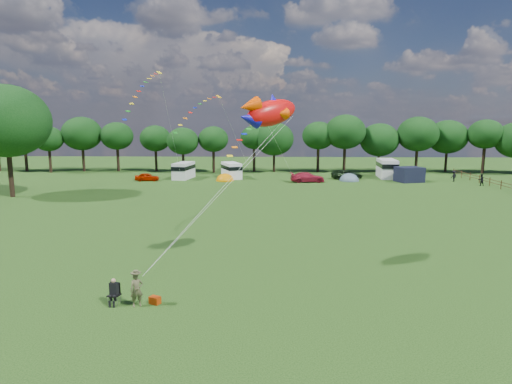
{
  "coord_description": "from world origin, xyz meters",
  "views": [
    {
      "loc": [
        0.97,
        -21.72,
        8.83
      ],
      "look_at": [
        0.0,
        8.0,
        4.0
      ],
      "focal_mm": 30.0,
      "sensor_mm": 36.0,
      "label": 1
    }
  ],
  "objects_px": {
    "big_tree": "(6,121)",
    "tent_orange": "(225,181)",
    "walker_a": "(481,180)",
    "kite_flyer": "(137,290)",
    "car_a": "(147,177)",
    "car_d": "(347,175)",
    "camp_chair": "(114,289)",
    "campervan_d": "(387,168)",
    "tent_greyblue": "(349,181)",
    "fish_kite": "(268,113)",
    "walker_b": "(454,176)",
    "campervan_c": "(231,170)",
    "campervan_b": "(184,170)",
    "car_c": "(307,177)"
  },
  "relations": [
    {
      "from": "car_d",
      "to": "walker_b",
      "type": "distance_m",
      "value": 15.82
    },
    {
      "from": "fish_kite",
      "to": "walker_b",
      "type": "relative_size",
      "value": 2.38
    },
    {
      "from": "camp_chair",
      "to": "tent_greyblue",
      "type": "bearing_deg",
      "value": 81.28
    },
    {
      "from": "campervan_c",
      "to": "camp_chair",
      "type": "relative_size",
      "value": 4.16
    },
    {
      "from": "kite_flyer",
      "to": "big_tree",
      "type": "bearing_deg",
      "value": 101.78
    },
    {
      "from": "fish_kite",
      "to": "tent_greyblue",
      "type": "bearing_deg",
      "value": 34.16
    },
    {
      "from": "big_tree",
      "to": "car_c",
      "type": "xyz_separation_m",
      "value": [
        36.61,
        14.15,
        -8.28
      ]
    },
    {
      "from": "kite_flyer",
      "to": "tent_orange",
      "type": "bearing_deg",
      "value": 63.35
    },
    {
      "from": "car_d",
      "to": "kite_flyer",
      "type": "bearing_deg",
      "value": 151.27
    },
    {
      "from": "walker_a",
      "to": "tent_orange",
      "type": "bearing_deg",
      "value": -7.62
    },
    {
      "from": "campervan_c",
      "to": "walker_a",
      "type": "distance_m",
      "value": 36.78
    },
    {
      "from": "kite_flyer",
      "to": "walker_b",
      "type": "xyz_separation_m",
      "value": [
        34.3,
        45.79,
        0.01
      ]
    },
    {
      "from": "car_c",
      "to": "campervan_c",
      "type": "xyz_separation_m",
      "value": [
        -11.82,
        4.3,
        0.61
      ]
    },
    {
      "from": "campervan_c",
      "to": "campervan_d",
      "type": "xyz_separation_m",
      "value": [
        25.15,
        1.38,
        0.26
      ]
    },
    {
      "from": "car_d",
      "to": "camp_chair",
      "type": "height_order",
      "value": "car_d"
    },
    {
      "from": "big_tree",
      "to": "campervan_c",
      "type": "xyz_separation_m",
      "value": [
        24.79,
        18.45,
        -7.67
      ]
    },
    {
      "from": "car_a",
      "to": "camp_chair",
      "type": "distance_m",
      "value": 46.07
    },
    {
      "from": "car_a",
      "to": "car_d",
      "type": "bearing_deg",
      "value": -87.81
    },
    {
      "from": "car_d",
      "to": "walker_b",
      "type": "height_order",
      "value": "walker_b"
    },
    {
      "from": "camp_chair",
      "to": "campervan_d",
      "type": "bearing_deg",
      "value": 76.59
    },
    {
      "from": "big_tree",
      "to": "tent_orange",
      "type": "xyz_separation_m",
      "value": [
        24.06,
        15.27,
        -9.0
      ]
    },
    {
      "from": "tent_greyblue",
      "to": "kite_flyer",
      "type": "xyz_separation_m",
      "value": [
        -18.62,
        -46.1,
        0.82
      ]
    },
    {
      "from": "camp_chair",
      "to": "walker_b",
      "type": "bearing_deg",
      "value": 66.72
    },
    {
      "from": "kite_flyer",
      "to": "campervan_d",
      "type": "bearing_deg",
      "value": 35.87
    },
    {
      "from": "fish_kite",
      "to": "walker_b",
      "type": "distance_m",
      "value": 49.44
    },
    {
      "from": "tent_orange",
      "to": "kite_flyer",
      "type": "bearing_deg",
      "value": -89.39
    },
    {
      "from": "car_a",
      "to": "campervan_d",
      "type": "xyz_separation_m",
      "value": [
        37.78,
        5.2,
        0.99
      ]
    },
    {
      "from": "tent_orange",
      "to": "kite_flyer",
      "type": "height_order",
      "value": "kite_flyer"
    },
    {
      "from": "walker_a",
      "to": "kite_flyer",
      "type": "bearing_deg",
      "value": 47.58
    },
    {
      "from": "campervan_c",
      "to": "campervan_d",
      "type": "height_order",
      "value": "campervan_d"
    },
    {
      "from": "big_tree",
      "to": "tent_greyblue",
      "type": "height_order",
      "value": "big_tree"
    },
    {
      "from": "walker_a",
      "to": "big_tree",
      "type": "bearing_deg",
      "value": 9.18
    },
    {
      "from": "car_a",
      "to": "tent_orange",
      "type": "distance_m",
      "value": 11.93
    },
    {
      "from": "car_c",
      "to": "tent_orange",
      "type": "bearing_deg",
      "value": 79.19
    },
    {
      "from": "car_a",
      "to": "walker_b",
      "type": "bearing_deg",
      "value": -93.32
    },
    {
      "from": "walker_a",
      "to": "campervan_d",
      "type": "bearing_deg",
      "value": -39.86
    },
    {
      "from": "tent_greyblue",
      "to": "walker_a",
      "type": "height_order",
      "value": "walker_a"
    },
    {
      "from": "walker_a",
      "to": "fish_kite",
      "type": "bearing_deg",
      "value": 48.55
    },
    {
      "from": "car_a",
      "to": "car_c",
      "type": "distance_m",
      "value": 24.45
    },
    {
      "from": "big_tree",
      "to": "campervan_d",
      "type": "relative_size",
      "value": 2.12
    },
    {
      "from": "campervan_c",
      "to": "kite_flyer",
      "type": "distance_m",
      "value": 48.73
    },
    {
      "from": "campervan_c",
      "to": "tent_greyblue",
      "type": "xyz_separation_m",
      "value": [
        18.38,
        -2.63,
        -1.32
      ]
    },
    {
      "from": "campervan_d",
      "to": "kite_flyer",
      "type": "distance_m",
      "value": 56.19
    },
    {
      "from": "car_c",
      "to": "campervan_c",
      "type": "relative_size",
      "value": 0.89
    },
    {
      "from": "big_tree",
      "to": "campervan_b",
      "type": "xyz_separation_m",
      "value": [
        17.22,
        17.62,
        -7.63
      ]
    },
    {
      "from": "car_a",
      "to": "car_d",
      "type": "xyz_separation_m",
      "value": [
        31.1,
        3.59,
        0.07
      ]
    },
    {
      "from": "tent_greyblue",
      "to": "camp_chair",
      "type": "bearing_deg",
      "value": -113.35
    },
    {
      "from": "tent_greyblue",
      "to": "camp_chair",
      "type": "distance_m",
      "value": 49.98
    },
    {
      "from": "big_tree",
      "to": "fish_kite",
      "type": "distance_m",
      "value": 39.25
    },
    {
      "from": "campervan_d",
      "to": "fish_kite",
      "type": "relative_size",
      "value": 1.55
    }
  ]
}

